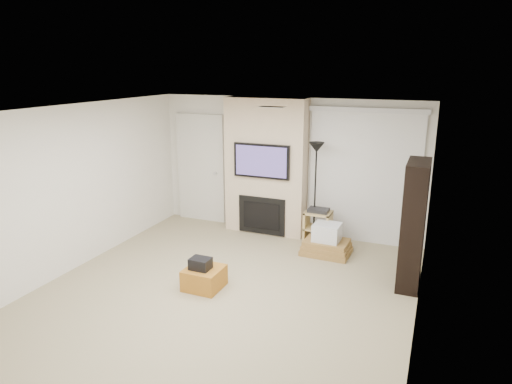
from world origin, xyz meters
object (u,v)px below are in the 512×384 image
at_px(floor_lamp, 316,165).
at_px(box_stack, 327,242).
at_px(ottoman, 204,278).
at_px(bookshelf, 413,225).
at_px(av_stand, 318,226).

xyz_separation_m(floor_lamp, box_stack, (0.33, -0.41, -1.22)).
xyz_separation_m(ottoman, floor_lamp, (0.97, 2.26, 1.27)).
bearing_deg(box_stack, bookshelf, -24.60).
height_order(floor_lamp, bookshelf, bookshelf).
bearing_deg(ottoman, box_stack, 54.71).
xyz_separation_m(ottoman, bookshelf, (2.66, 1.23, 0.75)).
distance_m(floor_lamp, av_stand, 1.08).
distance_m(box_stack, bookshelf, 1.65).
height_order(ottoman, av_stand, av_stand).
height_order(box_stack, bookshelf, bookshelf).
distance_m(ottoman, av_stand, 2.45).
bearing_deg(bookshelf, floor_lamp, 148.61).
height_order(av_stand, bookshelf, bookshelf).
bearing_deg(ottoman, floor_lamp, 66.68).
bearing_deg(floor_lamp, av_stand, -34.11).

